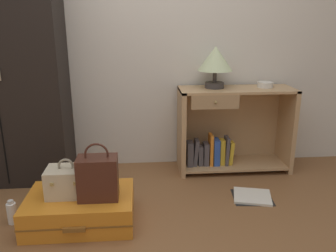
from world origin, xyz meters
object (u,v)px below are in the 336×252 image
(table_lamp, at_px, (215,60))
(handbag, at_px, (98,177))
(bottle, at_px, (12,213))
(open_book_on_floor, at_px, (252,197))
(wardrobe, at_px, (4,71))
(bowl, at_px, (265,85))
(suitcase_large, at_px, (81,208))
(train_case, at_px, (67,181))
(bookshelf, at_px, (229,131))

(table_lamp, xyz_separation_m, handbag, (-0.96, -0.89, -0.66))
(bottle, relative_size, open_book_on_floor, 0.51)
(wardrobe, distance_m, bowl, 2.25)
(suitcase_large, xyz_separation_m, train_case, (-0.08, 0.02, 0.20))
(bookshelf, height_order, train_case, bookshelf)
(bottle, bearing_deg, handbag, -6.62)
(train_case, distance_m, open_book_on_floor, 1.44)
(bowl, bearing_deg, bottle, -158.29)
(suitcase_large, bearing_deg, bowl, 28.14)
(train_case, bearing_deg, open_book_on_floor, 8.94)
(bottle, xyz_separation_m, open_book_on_floor, (1.78, 0.21, -0.07))
(suitcase_large, bearing_deg, wardrobe, 131.01)
(open_book_on_floor, bearing_deg, suitcase_large, -169.70)
(train_case, distance_m, handbag, 0.23)
(wardrobe, bearing_deg, train_case, -51.78)
(bookshelf, distance_m, suitcase_large, 1.53)
(wardrobe, xyz_separation_m, bowl, (2.24, 0.06, -0.16))
(wardrobe, bearing_deg, table_lamp, 2.18)
(bottle, height_order, open_book_on_floor, bottle)
(open_book_on_floor, bearing_deg, handbag, -166.33)
(wardrobe, bearing_deg, suitcase_large, -48.99)
(bookshelf, xyz_separation_m, train_case, (-1.33, -0.81, -0.07))
(bowl, bearing_deg, handbag, -148.22)
(table_lamp, xyz_separation_m, train_case, (-1.18, -0.83, -0.72))
(bookshelf, xyz_separation_m, table_lamp, (-0.15, 0.02, 0.65))
(suitcase_large, bearing_deg, handbag, -18.63)
(wardrobe, height_order, bottle, wardrobe)
(bookshelf, xyz_separation_m, bottle, (-1.73, -0.80, -0.30))
(wardrobe, bearing_deg, bookshelf, 1.41)
(bookshelf, distance_m, bowl, 0.53)
(table_lamp, relative_size, bottle, 2.10)
(train_case, distance_m, bottle, 0.46)
(bowl, distance_m, train_case, 1.90)
(bottle, bearing_deg, wardrobe, 105.04)
(handbag, bearing_deg, suitcase_large, 161.37)
(bowl, bearing_deg, train_case, -153.57)
(handbag, xyz_separation_m, open_book_on_floor, (1.17, 0.28, -0.35))
(table_lamp, height_order, bottle, table_lamp)
(wardrobe, height_order, bookshelf, wardrobe)
(wardrobe, height_order, table_lamp, wardrobe)
(bowl, bearing_deg, table_lamp, 178.50)
(open_book_on_floor, bearing_deg, bottle, -173.19)
(train_case, height_order, handbag, handbag)
(wardrobe, distance_m, table_lamp, 1.78)
(bottle, bearing_deg, train_case, -0.73)
(train_case, bearing_deg, table_lamp, 35.10)
(bookshelf, bearing_deg, bowl, 1.48)
(table_lamp, relative_size, suitcase_large, 0.50)
(table_lamp, distance_m, handbag, 1.47)
(table_lamp, height_order, bowl, table_lamp)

